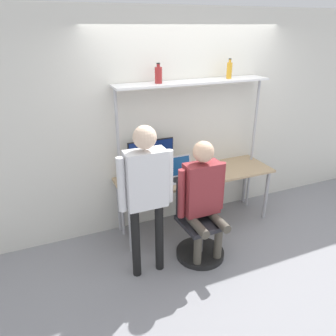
% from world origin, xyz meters
% --- Properties ---
extents(ground_plane, '(12.00, 12.00, 0.00)m').
position_xyz_m(ground_plane, '(0.00, 0.00, 0.00)').
color(ground_plane, gray).
extents(wall_back, '(8.00, 0.06, 2.70)m').
position_xyz_m(wall_back, '(0.00, 0.66, 1.35)').
color(wall_back, silver).
rests_on(wall_back, ground_plane).
extents(desk, '(2.04, 0.61, 0.75)m').
position_xyz_m(desk, '(0.00, 0.33, 0.67)').
color(desk, tan).
rests_on(desk, ground_plane).
extents(shelf_unit, '(1.94, 0.31, 1.89)m').
position_xyz_m(shelf_unit, '(0.00, 0.47, 1.65)').
color(shelf_unit, white).
rests_on(shelf_unit, ground_plane).
extents(monitor, '(0.58, 0.19, 0.48)m').
position_xyz_m(monitor, '(-0.55, 0.48, 1.01)').
color(monitor, black).
rests_on(monitor, desk).
extents(laptop, '(0.34, 0.26, 0.26)m').
position_xyz_m(laptop, '(-0.23, 0.32, 0.82)').
color(laptop, '#BCBCC1').
rests_on(laptop, desk).
extents(cell_phone, '(0.07, 0.15, 0.01)m').
position_xyz_m(cell_phone, '(0.05, 0.32, 0.75)').
color(cell_phone, silver).
rests_on(cell_phone, desk).
extents(office_chair, '(0.56, 0.56, 0.93)m').
position_xyz_m(office_chair, '(-0.25, -0.26, 0.29)').
color(office_chair, black).
rests_on(office_chair, ground_plane).
extents(person_seated, '(0.56, 0.47, 1.40)m').
position_xyz_m(person_seated, '(-0.24, -0.30, 0.83)').
color(person_seated, '#4C473D').
rests_on(person_seated, ground_plane).
extents(person_standing, '(0.57, 0.22, 1.66)m').
position_xyz_m(person_standing, '(-0.89, -0.31, 1.06)').
color(person_standing, black).
rests_on(person_standing, ground_plane).
extents(bottle_amber, '(0.06, 0.06, 0.24)m').
position_xyz_m(bottle_amber, '(0.48, 0.47, 1.99)').
color(bottle_amber, gold).
rests_on(bottle_amber, shelf_unit).
extents(bottle_red, '(0.08, 0.08, 0.22)m').
position_xyz_m(bottle_red, '(-0.45, 0.47, 1.98)').
color(bottle_red, maroon).
rests_on(bottle_red, shelf_unit).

